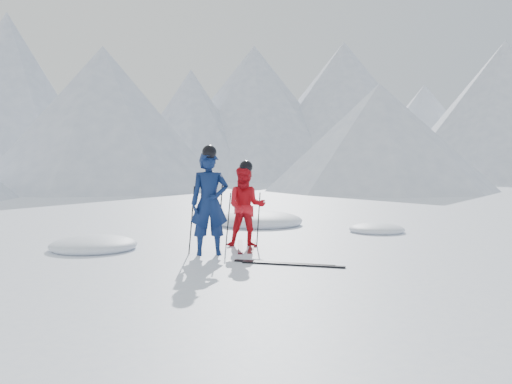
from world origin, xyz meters
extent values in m
plane|color=white|center=(0.00, 0.00, 0.00)|extent=(160.00, 160.00, 0.00)
cone|color=#B2BCD1|center=(-11.51, 40.48, 7.17)|extent=(23.96, 23.96, 14.35)
cone|color=#B2BCD1|center=(-5.08, 51.27, 5.96)|extent=(17.69, 17.69, 11.93)
cone|color=#B2BCD1|center=(4.51, 43.52, 5.42)|extent=(19.63, 19.63, 10.85)
cone|color=#B2BCD1|center=(11.74, 46.25, 7.07)|extent=(23.31, 23.31, 14.15)
cone|color=#B2BCD1|center=(21.49, 44.84, 7.44)|extent=(28.94, 28.94, 14.88)
cone|color=silver|center=(31.93, 45.34, 5.38)|extent=(24.45, 24.45, 10.76)
cone|color=#B2BCD1|center=(31.85, 32.40, 6.51)|extent=(28.50, 28.50, 13.01)
cone|color=#B2BCD1|center=(12.00, 20.00, 3.25)|extent=(14.00, 14.00, 6.50)
cone|color=#B2BCD1|center=(-4.00, 26.00, 4.50)|extent=(16.00, 16.00, 9.00)
imported|color=#0C1C48|center=(-2.52, 0.05, 0.94)|extent=(0.73, 0.52, 1.87)
imported|color=red|center=(-1.65, 0.75, 0.80)|extent=(0.92, 0.80, 1.60)
cylinder|color=black|center=(-2.82, 0.20, 0.62)|extent=(0.12, 0.09, 1.25)
cylinder|color=black|center=(-2.27, 0.30, 0.62)|extent=(0.12, 0.07, 1.25)
cylinder|color=black|center=(-1.95, 1.00, 0.53)|extent=(0.11, 0.09, 1.07)
cylinder|color=black|center=(-1.35, 0.90, 0.53)|extent=(0.11, 0.08, 1.07)
cube|color=black|center=(-1.77, 0.75, 0.01)|extent=(0.52, 1.67, 0.03)
cube|color=black|center=(-1.53, 0.75, 0.01)|extent=(0.63, 1.64, 0.03)
cube|color=black|center=(-1.54, -1.20, 0.01)|extent=(1.45, 1.04, 0.03)
cube|color=black|center=(-1.44, -1.35, 0.01)|extent=(1.48, 0.99, 0.03)
ellipsoid|color=white|center=(-4.54, 1.27, 0.00)|extent=(1.66, 1.66, 0.36)
ellipsoid|color=white|center=(1.99, 2.11, 0.00)|extent=(1.33, 1.33, 0.29)
ellipsoid|color=white|center=(-0.29, 4.36, 0.00)|extent=(2.32, 2.32, 0.51)
camera|label=1|loc=(-4.46, -9.51, 1.65)|focal=38.00mm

